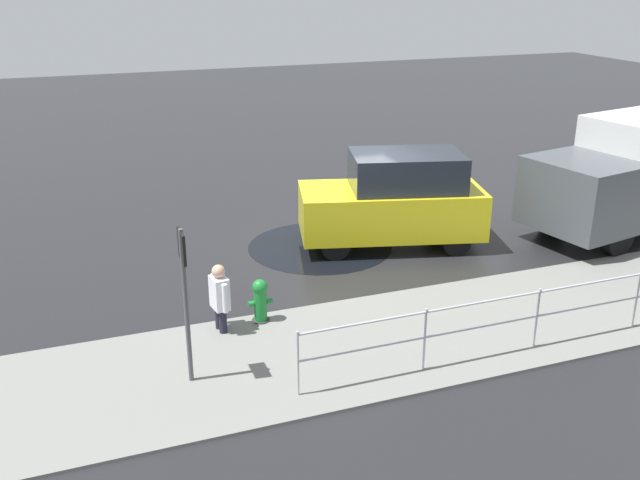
{
  "coord_description": "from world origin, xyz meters",
  "views": [
    {
      "loc": [
        5.78,
        13.46,
        5.7
      ],
      "look_at": [
        1.4,
        1.69,
        0.9
      ],
      "focal_mm": 40.0,
      "sensor_mm": 36.0,
      "label": 1
    }
  ],
  "objects_px": {
    "fire_hydrant": "(260,302)",
    "pedestrian": "(220,295)",
    "sign_post": "(185,284)",
    "moving_hatchback": "(395,200)",
    "delivery_truck": "(640,172)"
  },
  "relations": [
    {
      "from": "moving_hatchback",
      "to": "pedestrian",
      "type": "relative_size",
      "value": 3.45
    },
    {
      "from": "fire_hydrant",
      "to": "pedestrian",
      "type": "distance_m",
      "value": 0.77
    },
    {
      "from": "fire_hydrant",
      "to": "moving_hatchback",
      "type": "bearing_deg",
      "value": -145.89
    },
    {
      "from": "fire_hydrant",
      "to": "sign_post",
      "type": "relative_size",
      "value": 0.33
    },
    {
      "from": "moving_hatchback",
      "to": "pedestrian",
      "type": "distance_m",
      "value": 5.21
    },
    {
      "from": "fire_hydrant",
      "to": "sign_post",
      "type": "height_order",
      "value": "sign_post"
    },
    {
      "from": "sign_post",
      "to": "moving_hatchback",
      "type": "bearing_deg",
      "value": -142.54
    },
    {
      "from": "fire_hydrant",
      "to": "sign_post",
      "type": "xyz_separation_m",
      "value": [
        1.48,
        1.47,
        1.18
      ]
    },
    {
      "from": "moving_hatchback",
      "to": "fire_hydrant",
      "type": "distance_m",
      "value": 4.58
    },
    {
      "from": "moving_hatchback",
      "to": "sign_post",
      "type": "distance_m",
      "value": 6.62
    },
    {
      "from": "moving_hatchback",
      "to": "sign_post",
      "type": "xyz_separation_m",
      "value": [
        5.24,
        4.01,
        0.55
      ]
    },
    {
      "from": "moving_hatchback",
      "to": "delivery_truck",
      "type": "height_order",
      "value": "delivery_truck"
    },
    {
      "from": "moving_hatchback",
      "to": "pedestrian",
      "type": "height_order",
      "value": "moving_hatchback"
    },
    {
      "from": "moving_hatchback",
      "to": "delivery_truck",
      "type": "relative_size",
      "value": 0.74
    },
    {
      "from": "fire_hydrant",
      "to": "pedestrian",
      "type": "bearing_deg",
      "value": 8.34
    }
  ]
}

